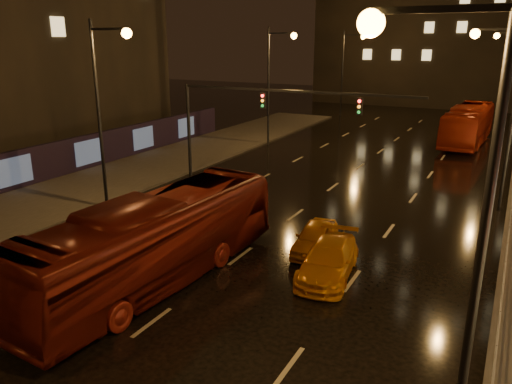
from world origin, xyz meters
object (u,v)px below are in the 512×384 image
at_px(bus_red, 156,241).
at_px(taxi_far, 328,260).
at_px(bus_curb, 468,124).
at_px(taxi_near, 315,238).

xyz_separation_m(bus_red, taxi_far, (5.66, 3.56, -1.03)).
distance_m(bus_curb, taxi_far, 31.01).
relative_size(bus_curb, taxi_near, 3.23).
height_order(taxi_near, taxi_far, taxi_far).
relative_size(bus_red, taxi_near, 3.23).
height_order(bus_red, taxi_near, bus_red).
height_order(bus_red, taxi_far, bus_red).
bearing_deg(taxi_far, taxi_near, 115.85).
height_order(bus_curb, taxi_far, bus_curb).
xyz_separation_m(bus_red, taxi_near, (4.33, 5.56, -1.06)).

